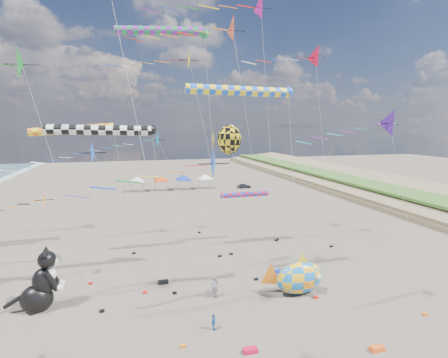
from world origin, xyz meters
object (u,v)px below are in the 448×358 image
fish_inflatable (299,278)px  parked_car (244,186)px  cat_inflatable (39,279)px  child_blue (214,322)px  child_green (291,286)px  person_adult (214,287)px

fish_inflatable → parked_car: fish_inflatable is taller
cat_inflatable → parked_car: size_ratio=1.53×
parked_car → child_blue: bearing=160.5°
child_green → parked_car: parked_car is taller
cat_inflatable → fish_inflatable: bearing=-11.1°
person_adult → child_green: (6.49, -0.82, -0.36)m
person_adult → child_blue: 4.67m
child_green → child_blue: (-7.66, -3.68, 0.04)m
child_green → parked_car: 50.34m
fish_inflatable → child_blue: (-8.13, -3.13, -0.91)m
child_green → child_blue: bearing=-122.7°
person_adult → child_blue: (-1.17, -4.51, -0.31)m
person_adult → parked_car: size_ratio=0.56×
fish_inflatable → person_adult: size_ratio=3.14×
child_green → parked_car: size_ratio=0.33×
person_adult → child_blue: bearing=-115.2°
parked_car → cat_inflatable: bearing=146.5°
person_adult → child_green: 6.55m
child_blue → fish_inflatable: bearing=-36.6°
cat_inflatable → child_blue: cat_inflatable is taller
cat_inflatable → parked_car: bearing=52.9°
child_green → child_blue: 8.50m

